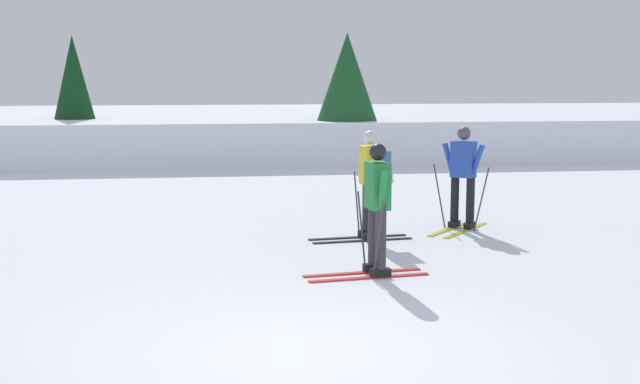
# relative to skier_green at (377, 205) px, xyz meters

# --- Properties ---
(ground_plane) EXTENTS (120.00, 120.00, 0.00)m
(ground_plane) POSITION_rel_skier_green_xyz_m (-1.31, -2.86, -0.92)
(ground_plane) COLOR white
(far_snow_ridge) EXTENTS (80.00, 8.65, 1.23)m
(far_snow_ridge) POSITION_rel_skier_green_xyz_m (-1.31, 16.42, -0.30)
(far_snow_ridge) COLOR white
(far_snow_ridge) RESTS_ON ground
(skier_green) EXTENTS (1.64, 1.00, 1.71)m
(skier_green) POSITION_rel_skier_green_xyz_m (0.00, 0.00, 0.00)
(skier_green) COLOR red
(skier_green) RESTS_ON ground
(skier_blue) EXTENTS (1.32, 1.46, 1.71)m
(skier_blue) POSITION_rel_skier_green_xyz_m (2.06, 3.01, 0.00)
(skier_blue) COLOR gold
(skier_blue) RESTS_ON ground
(skier_yellow) EXTENTS (1.63, 1.00, 1.71)m
(skier_yellow) POSITION_rel_skier_green_xyz_m (0.38, 2.35, 0.04)
(skier_yellow) COLOR black
(skier_yellow) RESTS_ON ground
(conifer_far_left) EXTENTS (1.94, 1.94, 3.71)m
(conifer_far_left) POSITION_rel_skier_green_xyz_m (1.80, 13.32, 1.38)
(conifer_far_left) COLOR #513823
(conifer_far_left) RESTS_ON ground
(conifer_far_right) EXTENTS (1.41, 1.41, 3.67)m
(conifer_far_right) POSITION_rel_skier_green_xyz_m (-6.01, 15.07, 1.27)
(conifer_far_right) COLOR #513823
(conifer_far_right) RESTS_ON ground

